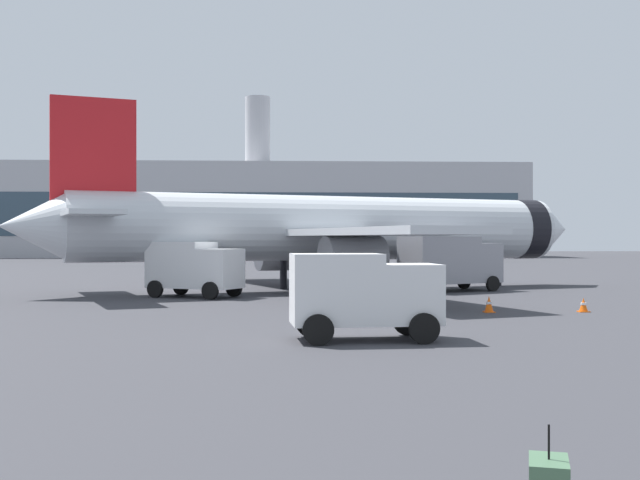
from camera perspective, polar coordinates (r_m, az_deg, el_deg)
name	(u,v)px	position (r m, az deg, el deg)	size (l,w,h in m)	color
airplane_at_gate	(325,229)	(47.01, 0.39, 0.81)	(34.66, 31.71, 10.50)	silver
service_truck	(194,266)	(42.14, -9.02, -1.89)	(5.27, 4.20, 2.90)	white
fuel_truck	(450,261)	(46.85, 9.26, -1.49)	(6.42, 4.95, 3.20)	gray
cargo_van	(363,292)	(23.88, 3.09, -3.73)	(4.54, 2.62, 2.60)	white
safety_cone_near	(583,305)	(34.98, 18.34, -4.44)	(0.44, 0.44, 0.59)	#F2590C
safety_cone_mid	(489,304)	(33.79, 12.00, -4.52)	(0.44, 0.44, 0.68)	#F2590C
terminal_building	(231,210)	(140.35, -6.39, 2.12)	(102.07, 16.79, 28.02)	#B2B2B7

